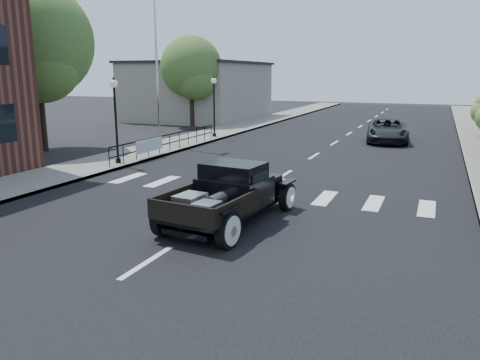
% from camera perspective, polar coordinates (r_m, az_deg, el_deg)
% --- Properties ---
extents(ground, '(120.00, 120.00, 0.00)m').
position_cam_1_polar(ground, '(13.17, -3.94, -5.41)').
color(ground, black).
rests_on(ground, ground).
extents(road, '(14.00, 80.00, 0.02)m').
position_cam_1_polar(road, '(27.07, 10.56, 3.87)').
color(road, black).
rests_on(road, ground).
extents(road_markings, '(12.00, 60.00, 0.06)m').
position_cam_1_polar(road_markings, '(22.28, 7.74, 2.05)').
color(road_markings, silver).
rests_on(road_markings, ground).
extents(sidewalk_left, '(3.00, 80.00, 0.15)m').
position_cam_1_polar(sidewalk_left, '(30.02, -5.52, 5.02)').
color(sidewalk_left, gray).
rests_on(sidewalk_left, ground).
extents(low_building_left, '(10.00, 12.00, 5.00)m').
position_cam_1_polar(low_building_left, '(44.31, -4.99, 10.67)').
color(low_building_left, '#A59C8B').
rests_on(low_building_left, ground).
extents(railing, '(0.08, 10.00, 1.00)m').
position_cam_1_polar(railing, '(25.06, -8.57, 4.72)').
color(railing, black).
rests_on(railing, sidewalk_left).
extents(banner, '(0.04, 2.20, 0.60)m').
position_cam_1_polar(banner, '(23.38, -10.94, 3.56)').
color(banner, silver).
rests_on(banner, sidewalk_left).
extents(lamp_post_b, '(0.36, 0.36, 3.85)m').
position_cam_1_polar(lamp_post_b, '(21.79, -14.89, 7.02)').
color(lamp_post_b, black).
rests_on(lamp_post_b, sidewalk_left).
extents(lamp_post_c, '(0.36, 0.36, 3.85)m').
position_cam_1_polar(lamp_post_c, '(30.29, -3.18, 8.93)').
color(lamp_post_c, black).
rests_on(lamp_post_c, sidewalk_left).
extents(flagpole, '(0.12, 0.12, 11.20)m').
position_cam_1_polar(flagpole, '(27.57, -10.20, 16.02)').
color(flagpole, silver).
rests_on(flagpole, sidewalk_left).
extents(big_tree_near, '(5.98, 5.98, 8.79)m').
position_cam_1_polar(big_tree_near, '(27.47, -23.44, 12.37)').
color(big_tree_near, '#44622A').
rests_on(big_tree_near, ground).
extents(big_tree_far, '(4.81, 4.81, 7.06)m').
position_cam_1_polar(big_tree_far, '(37.81, -5.94, 11.85)').
color(big_tree_far, '#44622A').
rests_on(big_tree_far, ground).
extents(hotrod_pickup, '(2.83, 5.22, 1.74)m').
position_cam_1_polar(hotrod_pickup, '(13.00, -1.27, -1.64)').
color(hotrod_pickup, black).
rests_on(hotrod_pickup, ground).
extents(second_car, '(2.94, 5.34, 1.42)m').
position_cam_1_polar(second_car, '(30.27, 17.51, 5.76)').
color(second_car, black).
rests_on(second_car, ground).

